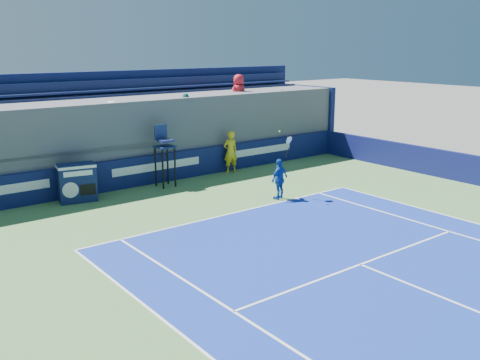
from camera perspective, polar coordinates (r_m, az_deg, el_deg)
ball_person at (r=23.62m, az=-1.02°, el=3.03°), size 0.72×0.52×1.86m
back_hoarding at (r=22.15m, az=-8.89°, el=1.19°), size 20.40×0.21×1.20m
match_clock at (r=20.12m, az=-16.99°, el=-0.17°), size 1.43×0.96×1.40m
umpire_chair at (r=21.36m, az=-8.08°, el=3.29°), size 0.71×0.71×2.48m
tennis_player at (r=19.59m, az=4.24°, el=0.14°), size 0.99×0.55×2.57m
stadium_seating at (r=23.70m, az=-11.40°, el=4.98°), size 21.00×4.05×4.40m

